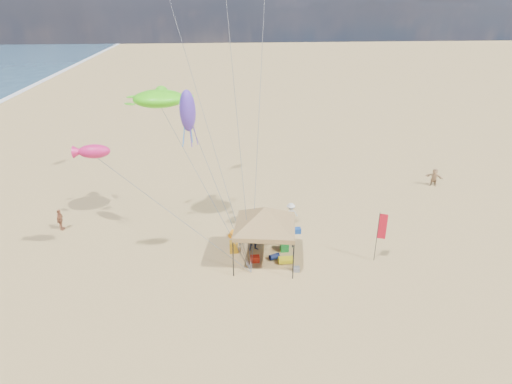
% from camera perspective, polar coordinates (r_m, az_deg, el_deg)
% --- Properties ---
extents(ground, '(280.00, 280.00, 0.00)m').
position_cam_1_polar(ground, '(24.96, 0.64, -11.26)').
color(ground, tan).
rests_on(ground, ground).
extents(canopy_tent, '(6.70, 6.70, 4.18)m').
position_cam_1_polar(canopy_tent, '(24.66, 1.21, -2.28)').
color(canopy_tent, black).
rests_on(canopy_tent, ground).
extents(feather_flag, '(0.47, 0.20, 3.23)m').
position_cam_1_polar(feather_flag, '(26.33, 16.15, -4.77)').
color(feather_flag, black).
rests_on(feather_flag, ground).
extents(cooler_red, '(0.54, 0.38, 0.38)m').
position_cam_1_polar(cooler_red, '(26.22, -0.14, -8.82)').
color(cooler_red, red).
rests_on(cooler_red, ground).
extents(cooler_blue, '(0.54, 0.38, 0.38)m').
position_cam_1_polar(cooler_blue, '(29.32, 5.39, -5.08)').
color(cooler_blue, navy).
rests_on(cooler_blue, ground).
extents(bag_navy, '(0.69, 0.54, 0.36)m').
position_cam_1_polar(bag_navy, '(26.48, 2.44, -8.51)').
color(bag_navy, '#0E183E').
rests_on(bag_navy, ground).
extents(bag_orange, '(0.54, 0.69, 0.36)m').
position_cam_1_polar(bag_orange, '(28.87, -3.19, -5.53)').
color(bag_orange, orange).
rests_on(bag_orange, ground).
extents(chair_green, '(0.50, 0.50, 0.70)m').
position_cam_1_polar(chair_green, '(27.26, 3.76, -7.07)').
color(chair_green, '#18882C').
rests_on(chair_green, ground).
extents(chair_yellow, '(0.50, 0.50, 0.70)m').
position_cam_1_polar(chair_yellow, '(27.11, -2.96, -7.24)').
color(chair_yellow, '#C98F16').
rests_on(chair_yellow, ground).
extents(crate_grey, '(0.34, 0.30, 0.28)m').
position_cam_1_polar(crate_grey, '(25.52, 5.37, -10.10)').
color(crate_grey, slate).
rests_on(crate_grey, ground).
extents(beach_cart, '(0.90, 0.50, 0.24)m').
position_cam_1_polar(beach_cart, '(26.18, 3.99, -8.92)').
color(beach_cart, yellow).
rests_on(beach_cart, ground).
extents(person_near_a, '(0.62, 0.43, 1.64)m').
position_cam_1_polar(person_near_a, '(28.17, 2.32, -4.82)').
color(person_near_a, '#A0815B').
rests_on(person_near_a, ground).
extents(person_near_b, '(0.87, 0.74, 1.58)m').
position_cam_1_polar(person_near_b, '(27.03, -0.14, -6.21)').
color(person_near_b, '#383D4C').
rests_on(person_near_b, ground).
extents(person_near_c, '(1.13, 0.78, 1.62)m').
position_cam_1_polar(person_near_c, '(30.09, 4.59, -2.90)').
color(person_near_c, silver).
rests_on(person_near_c, ground).
extents(person_far_a, '(0.40, 0.90, 1.52)m').
position_cam_1_polar(person_far_a, '(32.21, -24.43, -3.34)').
color(person_far_a, '#A15D3E').
rests_on(person_far_a, ground).
extents(person_far_c, '(1.45, 1.13, 1.54)m').
position_cam_1_polar(person_far_c, '(39.19, 22.44, 1.82)').
color(person_far_c, tan).
rests_on(person_far_c, ground).
extents(turtle_kite, '(3.13, 2.51, 1.04)m').
position_cam_1_polar(turtle_kite, '(27.48, -12.71, 11.91)').
color(turtle_kite, '#4BEF13').
rests_on(turtle_kite, ground).
extents(fish_kite, '(1.83, 1.22, 0.75)m').
position_cam_1_polar(fish_kite, '(24.46, -20.57, 5.05)').
color(fish_kite, '#D61B62').
rests_on(fish_kite, ground).
extents(squid_kite, '(1.10, 1.10, 2.39)m').
position_cam_1_polar(squid_kite, '(25.18, -9.02, 10.55)').
color(squid_kite, '#5836BF').
rests_on(squid_kite, ground).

